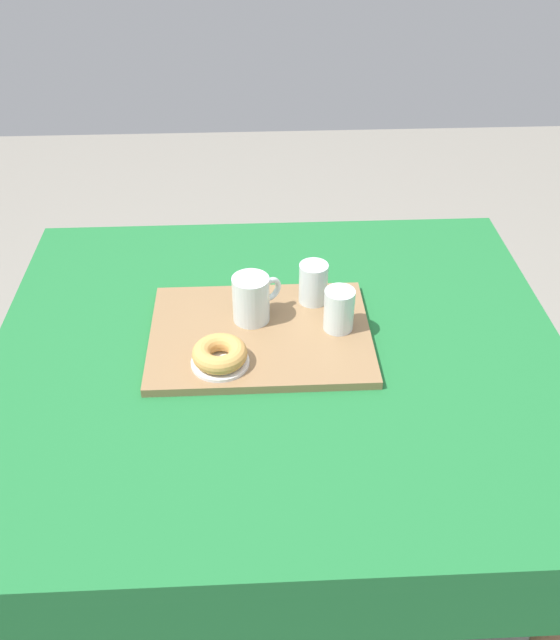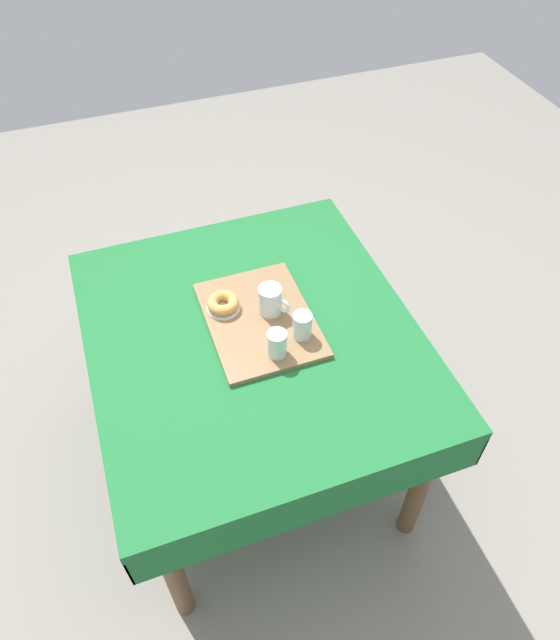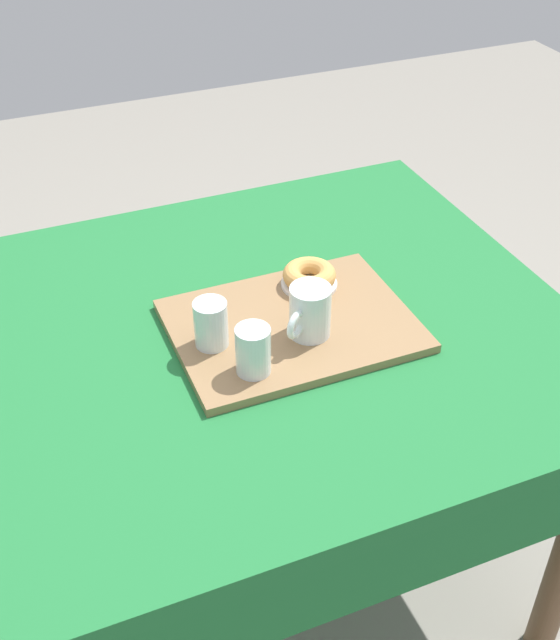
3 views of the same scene
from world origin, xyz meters
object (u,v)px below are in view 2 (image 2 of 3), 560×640
Objects in this scene: sugar_donut_left at (223,303)px; tea_mug_left at (271,301)px; water_glass_near at (302,326)px; water_glass_far at (277,344)px; serving_tray at (259,319)px; dining_table at (253,351)px; donut_plate_left at (224,308)px.

tea_mug_left is at bearing 65.93° from sugar_donut_left.
water_glass_near is 0.11m from water_glass_far.
water_glass_far is at bearing 1.62° from serving_tray.
donut_plate_left reaches higher than dining_table.
serving_tray is 0.16m from water_glass_near.
donut_plate_left is (-0.11, -0.06, 0.12)m from dining_table.
donut_plate_left is (-0.19, -0.20, -0.04)m from water_glass_near.
serving_tray is 0.07m from tea_mug_left.
dining_table is at bearing 27.63° from sugar_donut_left.
serving_tray is at bearing -178.38° from water_glass_far.
dining_table is at bearing 27.63° from donut_plate_left.
dining_table is 12.88× the size of water_glass_near.
water_glass_far is 0.26m from donut_plate_left.
tea_mug_left is 1.16× the size of water_glass_near.
sugar_donut_left is at bearing -156.72° from water_glass_far.
donut_plate_left is (-0.24, -0.10, -0.04)m from water_glass_far.
serving_tray is 4.22× the size of sugar_donut_left.
serving_tray is at bearing 134.88° from dining_table.
sugar_donut_left is (-0.08, -0.10, 0.03)m from serving_tray.
donut_plate_left reaches higher than serving_tray.
water_glass_far is 0.80× the size of donut_plate_left.
water_glass_far is at bearing -12.89° from tea_mug_left.
serving_tray is 4.98× the size of water_glass_near.
sugar_donut_left is (-0.11, -0.06, 0.14)m from dining_table.
dining_table is 2.59× the size of serving_tray.
dining_table is 12.88× the size of water_glass_far.
tea_mug_left is 0.98× the size of sugar_donut_left.
water_glass_near is (0.13, 0.06, -0.01)m from tea_mug_left.
tea_mug_left is 0.14m from water_glass_near.
donut_plate_left is (-0.08, -0.10, 0.01)m from serving_tray.
serving_tray is 0.12m from donut_plate_left.
water_glass_far is at bearing 23.28° from sugar_donut_left.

